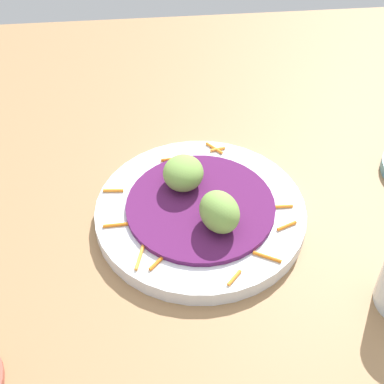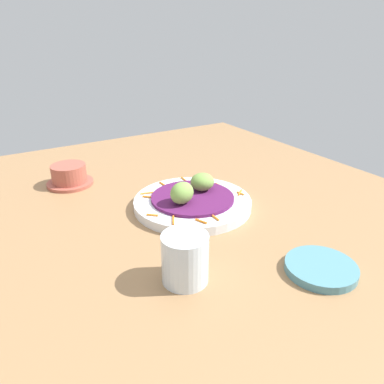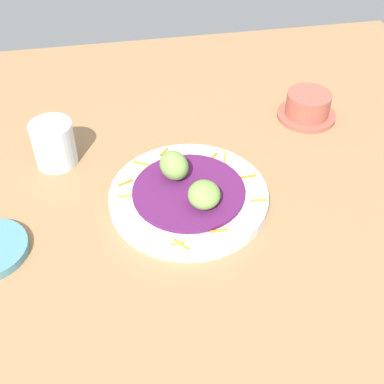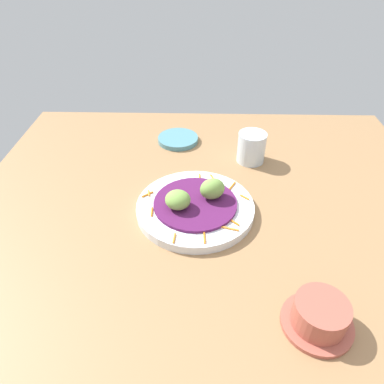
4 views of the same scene
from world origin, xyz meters
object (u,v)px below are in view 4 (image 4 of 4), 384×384
(main_plate, at_px, (195,208))
(guac_scoop_center, at_px, (212,189))
(water_glass, at_px, (251,147))
(terracotta_bowl, at_px, (319,316))
(guac_scoop_left, at_px, (178,200))
(side_plate_small, at_px, (178,139))

(main_plate, height_order, guac_scoop_center, guac_scoop_center)
(guac_scoop_center, relative_size, water_glass, 0.69)
(main_plate, relative_size, terracotta_bowl, 2.26)
(water_glass, bearing_deg, terracotta_bowl, 6.49)
(guac_scoop_center, height_order, terracotta_bowl, guac_scoop_center)
(terracotta_bowl, bearing_deg, guac_scoop_center, -150.71)
(guac_scoop_left, xyz_separation_m, water_glass, (-0.23, 0.18, -0.01))
(guac_scoop_left, distance_m, side_plate_small, 0.33)
(main_plate, height_order, water_glass, water_glass)
(guac_scoop_left, height_order, side_plate_small, guac_scoop_left)
(side_plate_small, relative_size, water_glass, 1.45)
(terracotta_bowl, height_order, water_glass, water_glass)
(main_plate, bearing_deg, water_glass, 146.00)
(main_plate, xyz_separation_m, guac_scoop_left, (0.02, -0.04, 0.04))
(guac_scoop_left, height_order, guac_scoop_center, guac_scoop_center)
(water_glass, bearing_deg, main_plate, -34.00)
(side_plate_small, bearing_deg, main_plate, 10.19)
(main_plate, bearing_deg, side_plate_small, -169.81)
(side_plate_small, xyz_separation_m, terracotta_bowl, (0.58, 0.25, 0.02))
(guac_scoop_left, height_order, terracotta_bowl, guac_scoop_left)
(terracotta_bowl, bearing_deg, water_glass, -173.51)
(side_plate_small, height_order, terracotta_bowl, terracotta_bowl)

